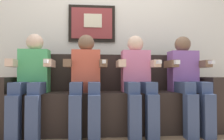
% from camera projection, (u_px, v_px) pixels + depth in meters
% --- Properties ---
extents(ground_plane, '(6.32, 6.32, 0.00)m').
position_uv_depth(ground_plane, '(113.00, 137.00, 2.27)').
color(ground_plane, '#8C6B4C').
extents(back_wall_assembly, '(4.86, 0.10, 2.60)m').
position_uv_depth(back_wall_assembly, '(108.00, 28.00, 3.06)').
color(back_wall_assembly, silver).
rests_on(back_wall_assembly, ground_plane).
extents(couch, '(2.46, 0.58, 0.90)m').
position_uv_depth(couch, '(111.00, 103.00, 2.60)').
color(couch, '#2D231E').
rests_on(couch, ground_plane).
extents(person_leftmost, '(0.46, 0.56, 1.11)m').
position_uv_depth(person_leftmost, '(32.00, 79.00, 2.36)').
color(person_leftmost, '#4CB266').
rests_on(person_leftmost, ground_plane).
extents(person_left_center, '(0.46, 0.56, 1.11)m').
position_uv_depth(person_left_center, '(86.00, 79.00, 2.42)').
color(person_left_center, '#D8593F').
rests_on(person_left_center, ground_plane).
extents(person_right_center, '(0.46, 0.56, 1.11)m').
position_uv_depth(person_right_center, '(138.00, 79.00, 2.47)').
color(person_right_center, pink).
rests_on(person_right_center, ground_plane).
extents(person_rightmost, '(0.46, 0.56, 1.11)m').
position_uv_depth(person_rightmost, '(187.00, 78.00, 2.52)').
color(person_rightmost, '#8C59A5').
rests_on(person_rightmost, ground_plane).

